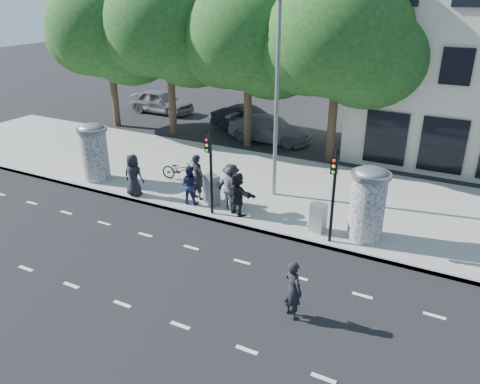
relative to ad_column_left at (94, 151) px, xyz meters
The scene contains 27 objects.
ground 8.63m from the ad_column_left, 32.01° to the right, with size 120.00×120.00×0.00m, color black.
sidewalk 7.94m from the ad_column_left, 22.62° to the left, with size 40.00×8.00×0.15m, color gray.
curb 7.41m from the ad_column_left, ahead, with size 40.00×0.10×0.16m, color slate.
lane_dash_near 9.95m from the ad_column_left, 42.94° to the right, with size 32.00×0.12×0.01m, color silver.
lane_dash_far 7.99m from the ad_column_left, 23.29° to the right, with size 32.00×0.12×0.01m, color silver.
ad_column_left is the anchor object (origin of this frame).
ad_column_right 12.40m from the ad_column_left, ahead, with size 1.36×1.36×2.65m.
traffic_pole_near 6.67m from the ad_column_left, ahead, with size 0.22×0.31×3.40m.
traffic_pole_far 11.44m from the ad_column_left, ahead, with size 0.22×0.31×3.40m.
street_lamp 8.90m from the ad_column_left, 14.94° to the left, with size 0.25×0.93×8.00m.
tree_far_left 10.92m from the ad_column_left, 125.94° to the left, with size 7.20×7.20×9.26m.
tree_mid_left 9.50m from the ad_column_left, 99.23° to the left, with size 7.20×7.20×9.57m.
tree_near_left 10.07m from the ad_column_left, 65.71° to the left, with size 6.80×6.80×8.97m.
tree_center 12.62m from the ad_column_left, 41.88° to the left, with size 7.00×7.00×9.30m.
ped_a 2.86m from the ad_column_left, 13.33° to the right, with size 0.89×0.58×1.82m, color black.
ped_b 5.36m from the ad_column_left, ahead, with size 0.71×0.47×1.95m, color black.
ped_c 5.35m from the ad_column_left, ahead, with size 0.80×0.62×1.65m, color #1E234C.
ped_d 7.05m from the ad_column_left, ahead, with size 1.21×0.70×1.87m, color black.
ped_e 7.07m from the ad_column_left, ahead, with size 1.06×0.61×1.82m, color #A2A2A5.
ped_f 7.57m from the ad_column_left, ahead, with size 1.61×0.58×1.74m, color black.
man_road 12.71m from the ad_column_left, 22.81° to the right, with size 0.63×0.41×1.72m, color black.
bicycle 4.00m from the ad_column_left, 25.64° to the left, with size 1.85×0.64×0.97m, color black.
cabinet_left 6.21m from the ad_column_left, ahead, with size 0.60×0.44×1.26m, color gray.
cabinet_right 10.82m from the ad_column_left, ahead, with size 0.53×0.39×1.11m, color gray.
car_left 13.32m from the ad_column_left, 113.50° to the left, with size 4.87×1.96×1.66m, color #5C5F64.
car_mid 11.17m from the ad_column_left, 77.84° to the left, with size 4.65×1.62×1.53m, color black.
car_right 10.63m from the ad_column_left, 65.35° to the left, with size 5.05×2.05×1.47m, color slate.
Camera 1 is at (8.09, -10.37, 8.30)m, focal length 35.00 mm.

